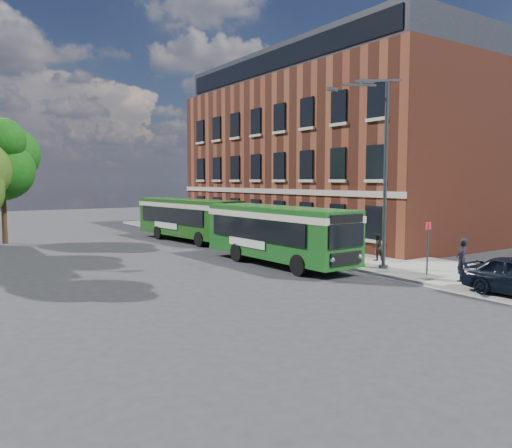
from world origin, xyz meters
TOP-DOWN VIEW (x-y plane):
  - ground at (0.00, 0.00)m, footprint 120.00×120.00m
  - pavement at (7.00, 8.00)m, footprint 6.00×48.00m
  - kerb_line at (3.95, 8.00)m, footprint 0.12×48.00m
  - brick_office at (14.00, 12.00)m, footprint 12.10×26.00m
  - street_lamp at (4.84, -2.00)m, footprint 2.96×2.38m
  - bus_stop_sign at (5.60, -4.20)m, footprint 0.35×0.08m
  - bus_front at (2.09, 2.38)m, footprint 2.94×9.93m
  - bus_rear at (2.77, 14.28)m, footprint 3.58×10.54m
  - pedestrian_a at (5.48, -6.00)m, footprint 0.75×0.58m
  - pedestrian_b at (6.69, -0.19)m, footprint 0.78×0.65m
  - tree_right at (-8.44, 19.93)m, footprint 5.07×4.82m

SIDE VIEW (x-z plane):
  - ground at x=0.00m, z-range 0.00..0.00m
  - kerb_line at x=3.95m, z-range 0.00..0.01m
  - pavement at x=7.00m, z-range 0.00..0.15m
  - pedestrian_b at x=6.69m, z-range 0.15..1.60m
  - pedestrian_a at x=5.48m, z-range 0.15..1.98m
  - bus_stop_sign at x=5.60m, z-range 0.25..2.77m
  - bus_front at x=2.09m, z-range 0.32..3.34m
  - bus_rear at x=2.77m, z-range 0.32..3.34m
  - street_lamp at x=4.84m, z-range 0.29..9.29m
  - tree_right at x=-8.44m, z-range 1.53..10.09m
  - brick_office at x=14.00m, z-range -0.13..14.07m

